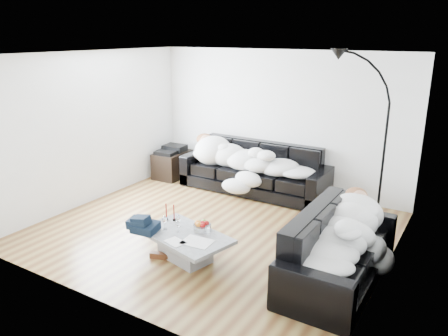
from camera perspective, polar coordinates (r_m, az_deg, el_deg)
The scene contains 24 objects.
ground at distance 6.76m, azimuth -1.34°, elevation -7.96°, with size 5.00×5.00×0.00m, color brown.
wall_back at distance 8.25m, azimuth 7.13°, elevation 6.09°, with size 5.00×0.02×2.60m, color silver.
wall_left at distance 7.92m, azimuth -16.87°, elevation 5.02°, with size 0.02×4.50×2.60m, color silver.
wall_right at distance 5.43m, azimuth 21.34°, elevation -0.85°, with size 0.02×4.50×2.60m, color silver.
ceiling at distance 6.12m, azimuth -1.52°, elevation 14.65°, with size 5.00×5.00×0.00m, color white.
sofa_back at distance 8.18m, azimuth 3.94°, elevation -0.03°, with size 2.78×0.96×0.91m, color black.
sofa_right at distance 5.49m, azimuth 14.92°, elevation -9.91°, with size 2.10×0.90×0.85m, color black.
sleeper_back at distance 8.08m, azimuth 3.81°, elevation 1.24°, with size 2.36×0.81×0.47m, color white, non-canonical shape.
sleeper_right at distance 5.40m, azimuth 15.10°, elevation -7.87°, with size 1.80×0.76×0.44m, color white, non-canonical shape.
teal_cushion at distance 5.96m, azimuth 16.43°, elevation -4.71°, with size 0.36×0.30×0.20m, color #0C5755.
coffee_table at distance 5.87m, azimuth -5.13°, elevation -10.15°, with size 1.24×0.72×0.36m, color #939699.
fruit_bowl at distance 5.83m, azimuth -2.87°, elevation -7.53°, with size 0.24×0.24×0.15m, color white.
wine_glass_a at distance 5.96m, azimuth -6.00°, elevation -6.91°, with size 0.07×0.07×0.17m, color white.
wine_glass_b at distance 5.92m, azimuth -7.76°, elevation -7.11°, with size 0.08×0.08×0.18m, color white.
wine_glass_c at distance 5.81m, azimuth -6.01°, elevation -7.65°, with size 0.07×0.07×0.16m, color white.
candle_left at distance 6.18m, azimuth -7.55°, elevation -5.70°, with size 0.04×0.04×0.24m, color maroon.
candle_right at distance 6.15m, azimuth -6.55°, elevation -5.83°, with size 0.04×0.04×0.23m, color maroon.
newspaper_a at distance 5.56m, azimuth -3.54°, elevation -9.58°, with size 0.38×0.29×0.01m, color silver.
newspaper_b at distance 5.59m, azimuth -6.38°, elevation -9.54°, with size 0.26×0.18×0.01m, color silver.
navy_jacket at distance 5.88m, azimuth -10.80°, elevation -6.60°, with size 0.35×0.29×0.18m, color black, non-canonical shape.
shoes at distance 5.99m, azimuth -7.51°, elevation -11.13°, with size 0.39×0.29×0.09m, color #472311, non-canonical shape.
av_cabinet at distance 9.11m, azimuth -6.77°, elevation 0.46°, with size 0.53×0.77×0.53m, color black.
stereo at distance 9.02m, azimuth -6.85°, elevation 2.47°, with size 0.44×0.34×0.13m, color black.
floor_lamp at distance 6.96m, azimuth 20.17°, elevation 1.97°, with size 0.85×0.34×2.34m, color black, non-canonical shape.
Camera 1 is at (3.32, -5.13, 2.87)m, focal length 35.00 mm.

